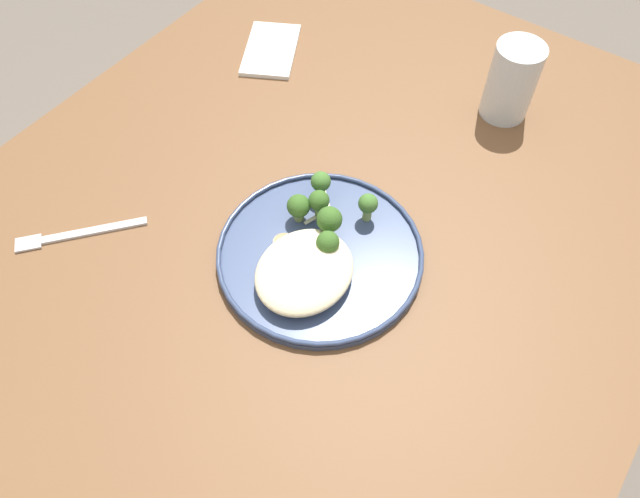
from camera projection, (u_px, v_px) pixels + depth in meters
name	position (u px, v px, depth m)	size (l,w,h in m)	color
ground	(299.00, 425.00, 1.47)	(6.00, 6.00, 0.00)	#665B51
wooden_dining_table	(287.00, 283.00, 0.92)	(1.40, 1.00, 0.74)	brown
dinner_plate	(320.00, 254.00, 0.85)	(0.29, 0.29, 0.02)	#38476B
noodle_bed	(304.00, 271.00, 0.81)	(0.14, 0.13, 0.04)	beige
seared_scallop_large_seared	(281.00, 258.00, 0.83)	(0.03, 0.03, 0.01)	#E5C689
seared_scallop_on_noodles	(274.00, 271.00, 0.82)	(0.03, 0.03, 0.01)	#E5C689
seared_scallop_tiny_bay	(316.00, 266.00, 0.82)	(0.03, 0.03, 0.01)	#DBB77A
seared_scallop_tilted_round	(286.00, 243.00, 0.84)	(0.03, 0.03, 0.02)	#E5C689
seared_scallop_front_small	(303.00, 275.00, 0.81)	(0.03, 0.03, 0.01)	#DBB77A
broccoli_floret_near_rim	(329.00, 220.00, 0.83)	(0.04, 0.04, 0.06)	#89A356
broccoli_floret_small_sprig	(368.00, 205.00, 0.86)	(0.03, 0.03, 0.05)	#89A356
broccoli_floret_right_tilted	(319.00, 202.00, 0.86)	(0.03, 0.03, 0.05)	#7A994C
broccoli_floret_front_edge	(321.00, 183.00, 0.88)	(0.03, 0.03, 0.05)	#89A356
broccoli_floret_beside_noodles	(299.00, 207.00, 0.86)	(0.03, 0.03, 0.05)	#89A356
broccoli_floret_left_leaning	(328.00, 243.00, 0.81)	(0.03, 0.03, 0.05)	#7A994C
onion_sliver_short_strip	(317.00, 216.00, 0.88)	(0.04, 0.01, 0.00)	silver
onion_sliver_curled_piece	(326.00, 197.00, 0.90)	(0.06, 0.01, 0.00)	silver
water_glass	(510.00, 85.00, 0.98)	(0.08, 0.08, 0.13)	silver
dinner_fork	(77.00, 234.00, 0.87)	(0.15, 0.13, 0.00)	silver
folded_napkin	(271.00, 50.00, 1.11)	(0.15, 0.09, 0.01)	white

